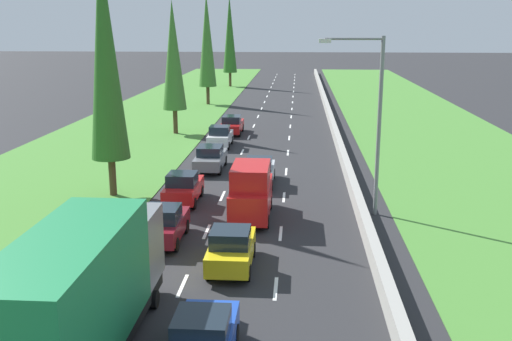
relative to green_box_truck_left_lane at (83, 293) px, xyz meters
name	(u,v)px	position (x,y,z in m)	size (l,w,h in m)	color
ground_plane	(273,121)	(3.49, 44.32, -2.18)	(300.00, 300.00, 0.00)	#28282B
grass_verge_left	(150,120)	(-9.16, 44.32, -2.16)	(14.00, 140.00, 0.04)	#478433
grass_verge_right	(418,123)	(17.84, 44.32, -2.16)	(14.00, 140.00, 0.04)	#478433
median_barrier	(330,118)	(9.19, 44.32, -1.76)	(0.44, 120.00, 0.85)	#9E9B93
lane_markings	(273,121)	(3.49, 44.32, -2.18)	(3.64, 116.00, 0.01)	white
green_box_truck_left_lane	(83,293)	(0.00, 0.00, 0.00)	(2.46, 9.40, 4.18)	black
maroon_hatchback_left_lane	(164,224)	(0.04, 9.84, -1.35)	(1.74, 3.90, 1.72)	maroon
blue_hatchback_centre_lane	(203,340)	(3.38, 0.05, -1.35)	(1.74, 3.90, 1.72)	#1E47B7
yellow_hatchback_centre_lane	(231,248)	(3.39, 7.12, -1.35)	(1.74, 3.90, 1.72)	yellow
red_van_centre_lane	(251,192)	(3.68, 13.47, -0.78)	(1.96, 4.90, 2.82)	red
silver_sedan_centre_lane	(259,171)	(3.65, 20.05, -1.37)	(1.82, 4.50, 1.64)	silver
red_hatchback_left_lane	(183,188)	(-0.24, 15.91, -1.35)	(1.74, 3.90, 1.72)	red
grey_sedan_left_lane	(210,158)	(0.14, 23.57, -1.37)	(1.82, 4.50, 1.64)	slate
white_hatchback_left_lane	(220,136)	(-0.20, 31.21, -1.35)	(1.74, 3.90, 1.72)	white
red_sedan_left_lane	(232,125)	(0.10, 37.00, -1.37)	(1.82, 4.50, 1.64)	red
poplar_tree_second	(105,52)	(-4.51, 17.02, 5.89)	(2.15, 2.15, 14.03)	#4C3823
poplar_tree_third	(173,56)	(-4.92, 36.73, 4.67)	(2.09, 2.09, 11.61)	#4C3823
poplar_tree_fourth	(207,40)	(-4.99, 56.61, 5.45)	(2.13, 2.13, 13.16)	#4C3823
poplar_tree_fifth	(230,34)	(-4.70, 77.93, 5.78)	(2.15, 2.15, 13.82)	#4C3823
street_light_mast	(373,113)	(9.65, 14.58, 3.05)	(3.20, 0.28, 9.00)	gray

